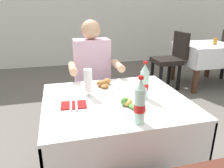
# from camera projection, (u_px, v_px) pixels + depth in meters

# --- Properties ---
(back_wall) EXTENTS (11.00, 0.12, 2.98)m
(back_wall) POSITION_uv_depth(u_px,v_px,m) (72.00, 1.00, 5.00)
(back_wall) COLOR white
(back_wall) RESTS_ON ground
(main_dining_table) EXTENTS (1.02, 0.90, 0.75)m
(main_dining_table) POSITION_uv_depth(u_px,v_px,m) (115.00, 121.00, 1.63)
(main_dining_table) COLOR white
(main_dining_table) RESTS_ON ground
(chair_far_diner_seat) EXTENTS (0.44, 0.50, 0.97)m
(chair_far_diner_seat) POSITION_uv_depth(u_px,v_px,m) (96.00, 86.00, 2.40)
(chair_far_diner_seat) COLOR #4C2319
(chair_far_diner_seat) RESTS_ON ground
(seated_diner_far) EXTENTS (0.50, 0.46, 1.26)m
(seated_diner_far) POSITION_uv_depth(u_px,v_px,m) (93.00, 75.00, 2.24)
(seated_diner_far) COLOR #282D42
(seated_diner_far) RESTS_ON ground
(plate_near_camera) EXTENTS (0.23, 0.23, 0.07)m
(plate_near_camera) POSITION_uv_depth(u_px,v_px,m) (129.00, 105.00, 1.44)
(plate_near_camera) COLOR white
(plate_near_camera) RESTS_ON main_dining_table
(plate_far_diner) EXTENTS (0.25, 0.25, 0.06)m
(plate_far_diner) POSITION_uv_depth(u_px,v_px,m) (105.00, 86.00, 1.78)
(plate_far_diner) COLOR white
(plate_far_diner) RESTS_ON main_dining_table
(beer_glass_left) EXTENTS (0.07, 0.07, 0.21)m
(beer_glass_left) POSITION_uv_depth(u_px,v_px,m) (88.00, 82.00, 1.59)
(beer_glass_left) COLOR white
(beer_glass_left) RESTS_ON main_dining_table
(cola_bottle_primary) EXTENTS (0.07, 0.07, 0.28)m
(cola_bottle_primary) POSITION_uv_depth(u_px,v_px,m) (140.00, 103.00, 1.21)
(cola_bottle_primary) COLOR silver
(cola_bottle_primary) RESTS_ON main_dining_table
(cola_bottle_secondary) EXTENTS (0.06, 0.06, 0.27)m
(cola_bottle_secondary) POSITION_uv_depth(u_px,v_px,m) (144.00, 82.00, 1.55)
(cola_bottle_secondary) COLOR silver
(cola_bottle_secondary) RESTS_ON main_dining_table
(napkin_cutlery_set) EXTENTS (0.18, 0.19, 0.01)m
(napkin_cutlery_set) POSITION_uv_depth(u_px,v_px,m) (74.00, 105.00, 1.47)
(napkin_cutlery_set) COLOR maroon
(napkin_cutlery_set) RESTS_ON main_dining_table
(background_dining_table) EXTENTS (0.91, 0.86, 0.75)m
(background_dining_table) POSITION_uv_depth(u_px,v_px,m) (205.00, 54.00, 3.92)
(background_dining_table) COLOR white
(background_dining_table) RESTS_ON ground
(background_chair_left) EXTENTS (0.50, 0.44, 0.97)m
(background_chair_left) POSITION_uv_depth(u_px,v_px,m) (171.00, 57.00, 3.77)
(background_chair_left) COLOR black
(background_chair_left) RESTS_ON ground
(background_table_tumbler) EXTENTS (0.06, 0.06, 0.11)m
(background_table_tumbler) POSITION_uv_depth(u_px,v_px,m) (215.00, 41.00, 3.76)
(background_table_tumbler) COLOR #C68928
(background_table_tumbler) RESTS_ON background_dining_table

